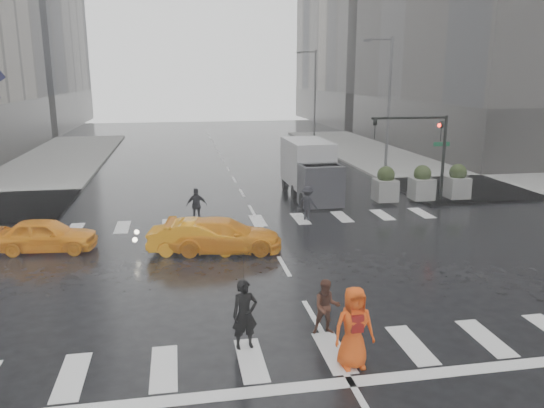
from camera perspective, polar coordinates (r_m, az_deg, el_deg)
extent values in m
plane|color=black|center=(18.60, 1.29, -6.69)|extent=(120.00, 120.00, 0.00)
cube|color=gray|center=(42.02, 23.19, 3.83)|extent=(35.00, 35.00, 0.15)
cube|color=#2A2825|center=(54.93, 26.38, 7.83)|extent=(26.05, 26.05, 4.40)
cube|color=#2A2825|center=(80.09, 13.98, 10.25)|extent=(26.05, 26.05, 4.40)
cylinder|color=black|center=(28.79, 17.94, 4.59)|extent=(0.16, 0.16, 4.50)
cylinder|color=black|center=(27.66, 14.57, 8.96)|extent=(4.00, 0.12, 0.12)
imported|color=black|center=(28.50, 17.71, 7.47)|extent=(0.16, 0.20, 1.00)
imported|color=black|center=(27.01, 10.99, 7.98)|extent=(0.16, 0.20, 1.00)
sphere|color=#FF190C|center=(28.42, 17.57, 8.07)|extent=(0.20, 0.20, 0.20)
cube|color=#0D6134|center=(28.95, 17.78, 6.15)|extent=(0.90, 0.03, 0.22)
cylinder|color=#59595B|center=(38.01, 12.44, 10.41)|extent=(0.20, 0.20, 9.00)
cylinder|color=#59595B|center=(37.69, 11.47, 16.98)|extent=(1.80, 0.12, 0.12)
cube|color=#59595B|center=(37.37, 10.12, 16.91)|extent=(0.50, 0.22, 0.15)
cylinder|color=#59595B|center=(56.99, 4.64, 11.67)|extent=(0.20, 0.20, 9.00)
cylinder|color=#59595B|center=(56.78, 3.81, 16.02)|extent=(1.80, 0.12, 0.12)
cube|color=#59595B|center=(56.56, 2.89, 15.94)|extent=(0.50, 0.22, 0.15)
cube|color=gray|center=(27.97, 12.08, 1.47)|extent=(1.10, 1.10, 1.10)
sphere|color=#222F15|center=(27.82, 12.16, 3.08)|extent=(0.90, 0.90, 0.90)
cube|color=gray|center=(28.78, 15.77, 1.60)|extent=(1.10, 1.10, 1.10)
sphere|color=#222F15|center=(28.63, 15.88, 3.16)|extent=(0.90, 0.90, 0.90)
cube|color=gray|center=(29.71, 19.25, 1.71)|extent=(1.10, 1.10, 1.10)
sphere|color=#222F15|center=(29.56, 19.37, 3.23)|extent=(0.90, 0.90, 0.90)
imported|color=black|center=(13.04, -2.95, -11.78)|extent=(0.69, 0.51, 1.74)
imported|color=black|center=(12.60, -3.01, -7.19)|extent=(1.10, 1.11, 0.88)
imported|color=#4D281B|center=(13.82, 5.90, -10.96)|extent=(0.76, 0.63, 1.46)
imported|color=#E44A10|center=(12.36, 8.80, -12.99)|extent=(0.96, 0.65, 1.92)
cube|color=maroon|center=(12.13, 9.11, -12.56)|extent=(0.29, 0.17, 0.40)
imported|color=black|center=(24.01, -8.10, -0.15)|extent=(0.93, 0.57, 1.57)
imported|color=black|center=(24.24, 3.85, 0.09)|extent=(1.13, 1.11, 1.58)
imported|color=orange|center=(21.68, -23.14, -3.09)|extent=(3.84, 1.89, 1.26)
imported|color=orange|center=(20.00, -7.94, -3.51)|extent=(3.85, 1.89, 1.21)
imported|color=orange|center=(20.02, -5.14, -3.36)|extent=(4.02, 2.28, 1.25)
cube|color=#B8B8BA|center=(29.20, 3.81, 4.51)|extent=(2.14, 4.10, 2.41)
cube|color=#2E2E33|center=(26.62, 5.26, 2.02)|extent=(2.05, 1.60, 2.05)
cube|color=black|center=(26.50, 5.29, 3.34)|extent=(1.78, 0.80, 0.80)
cylinder|color=black|center=(26.38, 3.37, 0.36)|extent=(0.25, 0.80, 0.80)
cylinder|color=black|center=(26.87, 7.25, 0.52)|extent=(0.25, 0.80, 0.80)
cylinder|color=black|center=(28.24, 2.44, 1.26)|extent=(0.25, 0.80, 0.80)
cylinder|color=black|center=(28.70, 6.09, 1.40)|extent=(0.25, 0.80, 0.80)
cylinder|color=black|center=(30.62, 1.42, 2.25)|extent=(0.25, 0.80, 0.80)
cylinder|color=black|center=(31.05, 4.81, 2.37)|extent=(0.25, 0.80, 0.80)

